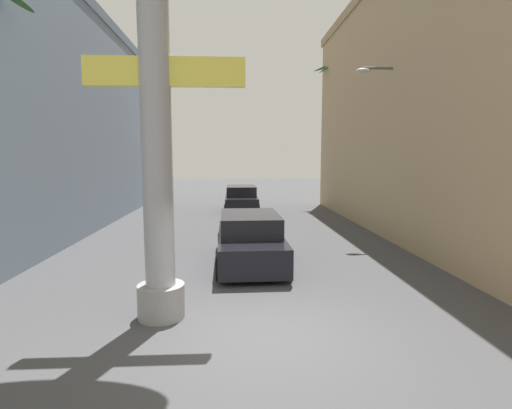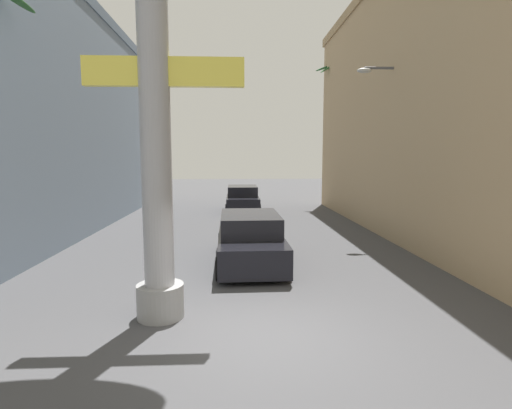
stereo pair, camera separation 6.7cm
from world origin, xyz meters
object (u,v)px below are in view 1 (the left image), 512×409
object	(u,v)px
neon_sign_pole	(155,59)
palm_tree_far_right	(339,117)
car_lead	(250,240)
car_far	(241,199)
street_lamp	(403,135)

from	to	relation	value
neon_sign_pole	palm_tree_far_right	world-z (taller)	neon_sign_pole
neon_sign_pole	car_lead	distance (m)	6.44
car_far	street_lamp	bearing A→B (deg)	-55.22
neon_sign_pole	palm_tree_far_right	xyz separation A→B (m)	(8.61, 18.59, 0.75)
street_lamp	palm_tree_far_right	world-z (taller)	palm_tree_far_right
street_lamp	car_lead	distance (m)	7.75
neon_sign_pole	street_lamp	xyz separation A→B (m)	(8.18, 7.43, -1.04)
palm_tree_far_right	car_lead	bearing A→B (deg)	-114.62
street_lamp	car_lead	world-z (taller)	street_lamp
street_lamp	car_far	world-z (taller)	street_lamp
neon_sign_pole	street_lamp	bearing A→B (deg)	42.25
palm_tree_far_right	street_lamp	bearing A→B (deg)	-92.24
car_lead	neon_sign_pole	bearing A→B (deg)	-115.69
car_lead	street_lamp	bearing A→B (deg)	27.71
street_lamp	car_far	size ratio (longest dim) A/B	1.45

